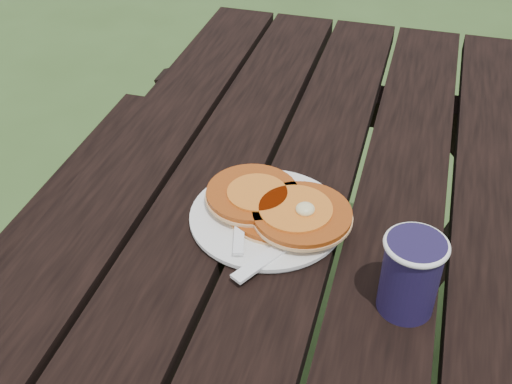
# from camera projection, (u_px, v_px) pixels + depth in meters

# --- Properties ---
(plate) EXTENTS (0.29, 0.29, 0.01)m
(plate) POSITION_uv_depth(u_px,v_px,m) (267.00, 218.00, 0.98)
(plate) COLOR white
(plate) RESTS_ON picnic_table
(pancake_stack) EXTENTS (0.23, 0.17, 0.04)m
(pancake_stack) POSITION_uv_depth(u_px,v_px,m) (278.00, 206.00, 0.97)
(pancake_stack) COLOR #AD4913
(pancake_stack) RESTS_ON plate
(knife) EXTENTS (0.11, 0.17, 0.00)m
(knife) POSITION_uv_depth(u_px,v_px,m) (281.00, 248.00, 0.91)
(knife) COLOR white
(knife) RESTS_ON plate
(fork) EXTENTS (0.07, 0.16, 0.01)m
(fork) POSITION_uv_depth(u_px,v_px,m) (240.00, 228.00, 0.94)
(fork) COLOR white
(fork) RESTS_ON plate
(coffee_cup) EXTENTS (0.08, 0.08, 0.11)m
(coffee_cup) POSITION_uv_depth(u_px,v_px,m) (411.00, 272.00, 0.80)
(coffee_cup) COLOR #1C1439
(coffee_cup) RESTS_ON picnic_table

